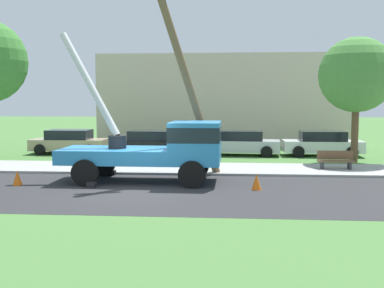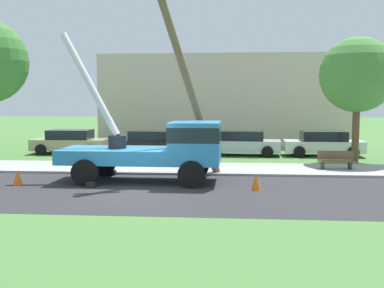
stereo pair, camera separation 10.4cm
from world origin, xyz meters
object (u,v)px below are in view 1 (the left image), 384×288
object	(u,v)px
parked_sedan_tan	(69,142)
roadside_tree_far	(357,75)
traffic_cone_behind	(17,178)
parked_sedan_black	(151,143)
leaning_utility_pole	(184,70)
park_bench	(336,161)
parked_sedan_silver	(241,143)
utility_truck	(162,146)
traffic_cone_ahead	(256,182)
parked_sedan_white	(322,143)

from	to	relation	value
parked_sedan_tan	roadside_tree_far	xyz separation A→B (m)	(15.84, -2.57, 3.72)
traffic_cone_behind	parked_sedan_black	distance (m)	10.51
leaning_utility_pole	park_bench	world-z (taller)	leaning_utility_pole
parked_sedan_silver	utility_truck	bearing A→B (deg)	-109.67
leaning_utility_pole	traffic_cone_ahead	size ratio (longest dim) A/B	15.38
parked_sedan_white	park_bench	bearing A→B (deg)	-95.13
traffic_cone_ahead	parked_sedan_black	size ratio (longest dim) A/B	0.12
parked_sedan_silver	parked_sedan_white	xyz separation A→B (m)	(4.61, 0.03, 0.00)
utility_truck	traffic_cone_behind	size ratio (longest dim) A/B	12.07
parked_sedan_silver	roadside_tree_far	world-z (taller)	roadside_tree_far
parked_sedan_silver	park_bench	bearing A→B (deg)	-54.56
utility_truck	traffic_cone_behind	distance (m)	5.57
leaning_utility_pole	traffic_cone_behind	distance (m)	7.74
traffic_cone_ahead	parked_sedan_white	bearing A→B (deg)	67.78
parked_sedan_tan	parked_sedan_white	xyz separation A→B (m)	(14.74, 0.09, 0.00)
park_bench	roadside_tree_far	xyz separation A→B (m)	(1.62, 3.13, 3.97)
traffic_cone_ahead	parked_sedan_silver	size ratio (longest dim) A/B	0.12
utility_truck	roadside_tree_far	world-z (taller)	roadside_tree_far
leaning_utility_pole	parked_sedan_white	distance (m)	11.23
utility_truck	park_bench	xyz separation A→B (m)	(7.36, 3.40, -0.95)
parked_sedan_black	parked_sedan_silver	size ratio (longest dim) A/B	0.99
leaning_utility_pole	parked_sedan_black	xyz separation A→B (m)	(-2.61, 7.39, -3.70)
traffic_cone_ahead	traffic_cone_behind	bearing A→B (deg)	178.52
leaning_utility_pole	parked_sedan_tan	xyz separation A→B (m)	(-7.56, 7.73, -3.70)
parked_sedan_black	park_bench	bearing A→B (deg)	-30.03
leaning_utility_pole	traffic_cone_behind	size ratio (longest dim) A/B	15.38
parked_sedan_black	parked_sedan_white	bearing A→B (deg)	2.51
traffic_cone_behind	parked_sedan_silver	bearing A→B (deg)	50.19
parked_sedan_silver	park_bench	distance (m)	7.06
park_bench	traffic_cone_ahead	bearing A→B (deg)	-128.42
traffic_cone_behind	parked_sedan_black	world-z (taller)	parked_sedan_black
leaning_utility_pole	traffic_cone_behind	bearing A→B (deg)	-157.23
traffic_cone_behind	roadside_tree_far	xyz separation A→B (m)	(14.31, 7.69, 4.15)
parked_sedan_silver	parked_sedan_white	size ratio (longest dim) A/B	1.02
parked_sedan_white	park_bench	xyz separation A→B (m)	(-0.52, -5.78, -0.25)
parked_sedan_tan	utility_truck	bearing A→B (deg)	-53.00
traffic_cone_behind	parked_sedan_black	size ratio (longest dim) A/B	0.12
parked_sedan_tan	parked_sedan_black	distance (m)	4.97
parked_sedan_tan	park_bench	size ratio (longest dim) A/B	2.76
traffic_cone_ahead	parked_sedan_black	world-z (taller)	parked_sedan_black
parked_sedan_silver	park_bench	xyz separation A→B (m)	(4.09, -5.75, -0.25)
leaning_utility_pole	roadside_tree_far	size ratio (longest dim) A/B	1.35
utility_truck	traffic_cone_ahead	bearing A→B (deg)	-21.43
parked_sedan_black	parked_sedan_white	xyz separation A→B (m)	(9.78, 0.43, 0.00)
utility_truck	park_bench	distance (m)	8.17
traffic_cone_behind	parked_sedan_white	world-z (taller)	parked_sedan_white
leaning_utility_pole	roadside_tree_far	distance (m)	9.75
traffic_cone_behind	parked_sedan_black	bearing A→B (deg)	70.92
utility_truck	parked_sedan_tan	distance (m)	11.41
traffic_cone_ahead	parked_sedan_tan	xyz separation A→B (m)	(-10.42, 10.49, 0.43)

